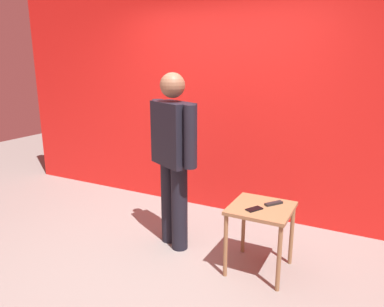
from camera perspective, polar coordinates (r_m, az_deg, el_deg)
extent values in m
plane|color=gray|center=(3.37, -7.08, -17.95)|extent=(12.00, 12.00, 0.00)
cube|color=red|center=(4.31, 4.75, 8.43)|extent=(6.16, 0.12, 2.71)
cylinder|color=black|center=(3.66, -3.69, -7.73)|extent=(0.21, 0.21, 0.84)
cylinder|color=black|center=(3.51, -2.02, -8.72)|extent=(0.21, 0.21, 0.84)
cube|color=black|center=(3.37, -3.02, 3.16)|extent=(0.51, 0.41, 0.60)
cube|color=#2D4784|center=(3.43, -1.34, 3.87)|extent=(0.12, 0.07, 0.50)
cube|color=#C68CB7|center=(3.44, -1.24, 3.59)|extent=(0.04, 0.03, 0.45)
cylinder|color=black|center=(3.60, -5.39, 4.08)|extent=(0.15, 0.15, 0.57)
cylinder|color=black|center=(3.14, -0.32, 2.62)|extent=(0.15, 0.15, 0.57)
sphere|color=brown|center=(3.31, -3.13, 10.80)|extent=(0.23, 0.23, 0.23)
cube|color=olive|center=(3.14, 10.96, -8.55)|extent=(0.52, 0.52, 0.03)
cylinder|color=olive|center=(3.14, 5.36, -14.40)|extent=(0.04, 0.04, 0.57)
cylinder|color=olive|center=(3.03, 13.68, -15.98)|extent=(0.04, 0.04, 0.57)
cylinder|color=olive|center=(3.53, 8.20, -11.15)|extent=(0.04, 0.04, 0.57)
cylinder|color=olive|center=(3.42, 15.57, -12.37)|extent=(0.04, 0.04, 0.57)
cube|color=black|center=(3.07, 9.88, -8.71)|extent=(0.13, 0.16, 0.01)
cube|color=black|center=(3.20, 12.88, -7.75)|extent=(0.14, 0.16, 0.02)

